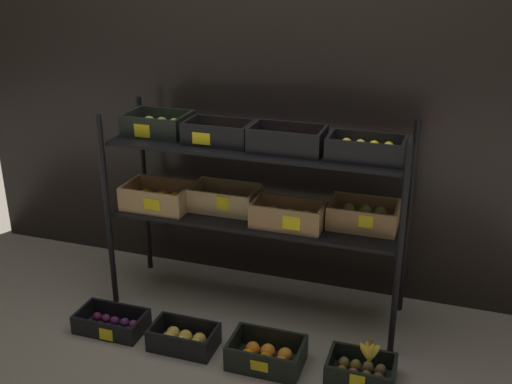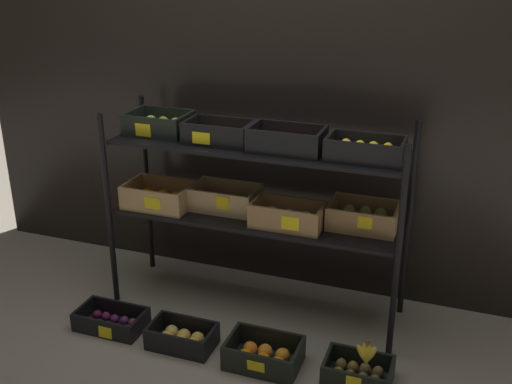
% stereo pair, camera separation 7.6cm
% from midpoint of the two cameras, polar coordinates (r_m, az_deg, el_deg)
% --- Properties ---
extents(ground_plane, '(10.00, 10.00, 0.00)m').
position_cam_midpoint_polar(ground_plane, '(3.64, 0.61, -10.45)').
color(ground_plane, gray).
extents(storefront_wall, '(4.00, 0.12, 2.23)m').
position_cam_midpoint_polar(storefront_wall, '(3.58, 2.91, 8.37)').
color(storefront_wall, black).
rests_on(storefront_wall, ground_plane).
extents(display_rack, '(1.71, 0.47, 1.13)m').
position_cam_midpoint_polar(display_rack, '(3.29, 0.54, 1.03)').
color(display_rack, black).
rests_on(display_rack, ground_plane).
extents(crate_ground_plum, '(0.37, 0.22, 0.11)m').
position_cam_midpoint_polar(crate_ground_plum, '(3.51, -12.65, -11.64)').
color(crate_ground_plum, black).
rests_on(crate_ground_plum, ground_plane).
extents(crate_ground_apple_gold, '(0.34, 0.21, 0.12)m').
position_cam_midpoint_polar(crate_ground_apple_gold, '(3.31, -6.19, -13.33)').
color(crate_ground_apple_gold, black).
rests_on(crate_ground_apple_gold, ground_plane).
extents(crate_ground_orange, '(0.37, 0.25, 0.13)m').
position_cam_midpoint_polar(crate_ground_orange, '(3.16, 1.44, -14.94)').
color(crate_ground_orange, black).
rests_on(crate_ground_orange, ground_plane).
extents(crate_ground_kiwi, '(0.32, 0.22, 0.11)m').
position_cam_midpoint_polar(crate_ground_kiwi, '(3.11, 10.16, -16.21)').
color(crate_ground_kiwi, black).
rests_on(crate_ground_kiwi, ground_plane).
extents(banana_bunch_loose, '(0.12, 0.04, 0.13)m').
position_cam_midpoint_polar(banana_bunch_loose, '(3.03, 10.96, -14.49)').
color(banana_bunch_loose, brown).
rests_on(banana_bunch_loose, crate_ground_kiwi).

